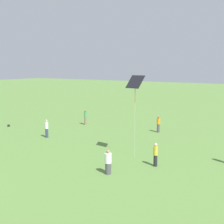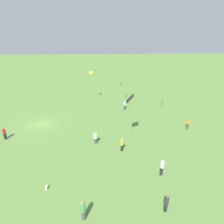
{
  "view_description": "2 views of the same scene",
  "coord_description": "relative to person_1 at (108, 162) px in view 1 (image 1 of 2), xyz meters",
  "views": [
    {
      "loc": [
        7.58,
        17.46,
        7.25
      ],
      "look_at": [
        -9.79,
        5.71,
        4.11
      ],
      "focal_mm": 50.0,
      "sensor_mm": 36.0,
      "label": 1
    },
    {
      "loc": [
        -9.96,
        25.75,
        13.11
      ],
      "look_at": [
        -11.28,
        4.12,
        3.68
      ],
      "focal_mm": 28.0,
      "sensor_mm": 36.0,
      "label": 2
    }
  ],
  "objects": [
    {
      "name": "person_1",
      "position": [
        0.0,
        0.0,
        0.0
      ],
      "size": [
        0.62,
        0.62,
        1.68
      ],
      "rotation": [
        0.0,
        0.0,
        3.59
      ],
      "color": "#4C4C51",
      "rests_on": "ground_plane"
    },
    {
      "name": "kite_0",
      "position": [
        -4.46,
        -0.53,
        5.08
      ],
      "size": [
        1.05,
        1.4,
        6.49
      ],
      "rotation": [
        0.0,
        0.0,
        0.64
      ],
      "color": "black",
      "rests_on": "ground_plane"
    },
    {
      "name": "person_6",
      "position": [
        -13.97,
        -3.02,
        0.07
      ],
      "size": [
        0.37,
        0.37,
        1.78
      ],
      "rotation": [
        0.0,
        0.0,
        0.01
      ],
      "color": "#4C4C51",
      "rests_on": "ground_plane"
    },
    {
      "name": "person_7",
      "position": [
        -12.99,
        -12.43,
        0.09
      ],
      "size": [
        0.4,
        0.4,
        1.81
      ],
      "rotation": [
        0.0,
        0.0,
        1.69
      ],
      "color": "#847056",
      "rests_on": "ground_plane"
    },
    {
      "name": "person_9",
      "position": [
        -5.34,
        -11.29,
        0.12
      ],
      "size": [
        0.37,
        0.37,
        1.85
      ],
      "rotation": [
        0.0,
        0.0,
        6.19
      ],
      "color": "#333D5B",
      "rests_on": "ground_plane"
    },
    {
      "name": "picnic_bag_1",
      "position": [
        -6.83,
        -19.26,
        -0.69
      ],
      "size": [
        0.22,
        0.28,
        0.25
      ],
      "rotation": [
        0.0,
        0.0,
        1.8
      ],
      "color": "#262628",
      "rests_on": "ground_plane"
    },
    {
      "name": "person_3",
      "position": [
        -3.28,
        1.9,
        0.06
      ],
      "size": [
        0.34,
        0.34,
        1.72
      ],
      "rotation": [
        0.0,
        0.0,
        3.08
      ],
      "color": "#232328",
      "rests_on": "ground_plane"
    }
  ]
}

